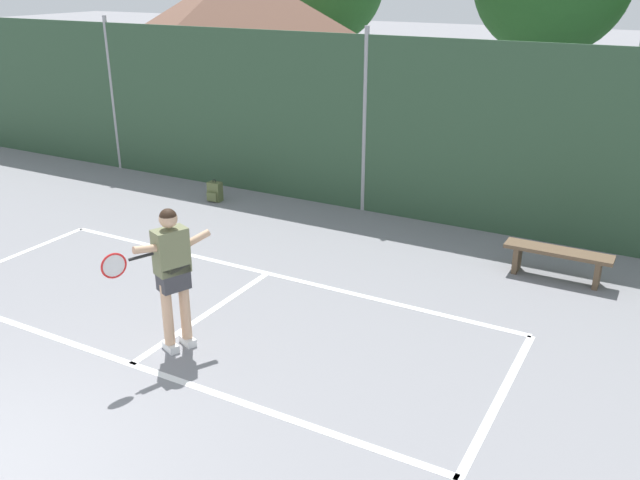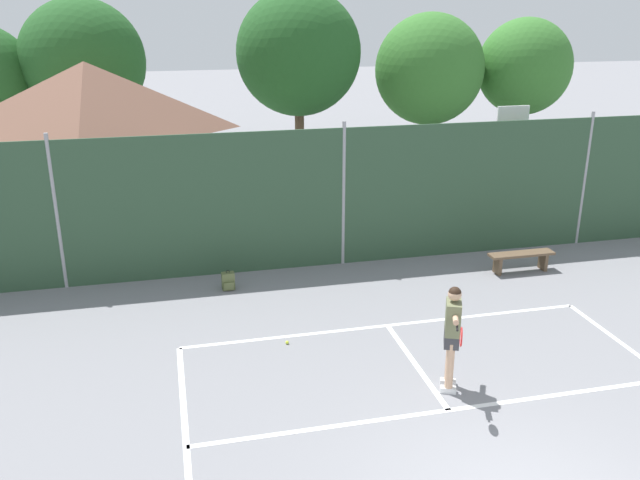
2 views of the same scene
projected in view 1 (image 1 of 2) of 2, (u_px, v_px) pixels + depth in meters
name	position (u px, v px, depth m)	size (l,w,h in m)	color
court_markings	(1.00, 452.00, 6.68)	(8.30, 11.10, 0.01)	white
chainlink_fence	(365.00, 126.00, 12.85)	(26.09, 0.09, 3.52)	#2D4C33
clubhouse_building	(242.00, 49.00, 19.12)	(5.93, 5.32, 4.60)	beige
tennis_player	(172.00, 267.00, 8.12)	(0.51, 1.39, 1.85)	silver
tennis_ball	(153.00, 253.00, 11.32)	(0.07, 0.07, 0.07)	#CCE033
backpack_olive	(215.00, 192.00, 13.92)	(0.29, 0.25, 0.46)	#566038
courtside_bench	(558.00, 257.00, 10.33)	(1.60, 0.36, 0.48)	brown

